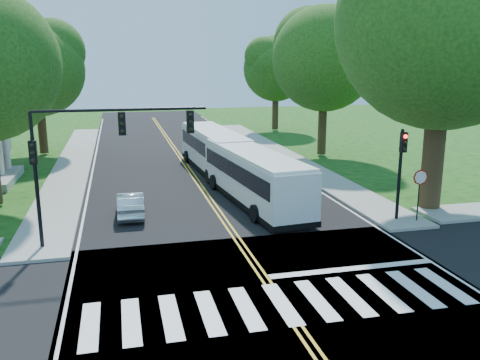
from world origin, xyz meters
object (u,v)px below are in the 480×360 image
object	(u,v)px
signal_ne	(401,162)
suv	(288,180)
hatchback	(130,204)
bus_follow	(214,150)
dark_sedan	(260,157)
bus_lead	(254,176)
signal_nw	(94,144)

from	to	relation	value
signal_ne	suv	size ratio (longest dim) A/B	0.85
hatchback	suv	size ratio (longest dim) A/B	0.72
bus_follow	hatchback	world-z (taller)	bus_follow
bus_follow	dark_sedan	world-z (taller)	bus_follow
bus_lead	dark_sedan	xyz separation A→B (m)	(3.26, 10.08, -0.92)
signal_nw	bus_follow	bearing A→B (deg)	61.13
bus_follow	hatchback	bearing A→B (deg)	53.99
dark_sedan	signal_nw	bearing A→B (deg)	47.48
signal_nw	signal_ne	world-z (taller)	signal_nw
signal_nw	dark_sedan	xyz separation A→B (m)	(11.38, 15.08, -3.77)
signal_ne	dark_sedan	world-z (taller)	signal_ne
signal_nw	bus_lead	xyz separation A→B (m)	(8.11, 4.99, -2.84)
hatchback	suv	xyz separation A→B (m)	(9.38, 2.84, 0.11)
hatchback	dark_sedan	world-z (taller)	hatchback
bus_lead	bus_follow	xyz separation A→B (m)	(-0.57, 8.69, 0.03)
bus_lead	hatchback	bearing A→B (deg)	2.12
bus_follow	dark_sedan	xyz separation A→B (m)	(3.83, 1.39, -0.95)
bus_lead	suv	world-z (taller)	bus_lead
bus_follow	signal_nw	bearing A→B (deg)	57.64
signal_ne	dark_sedan	bearing A→B (deg)	100.08
dark_sedan	suv	bearing A→B (deg)	80.36
hatchback	dark_sedan	xyz separation A→B (m)	(9.98, 11.04, -0.01)
signal_ne	signal_nw	bearing A→B (deg)	-179.95
signal_nw	bus_lead	size ratio (longest dim) A/B	0.63
signal_ne	bus_follow	xyz separation A→B (m)	(-6.51, 13.67, -1.40)
suv	signal_nw	bearing A→B (deg)	51.45
signal_nw	bus_follow	world-z (taller)	signal_nw
signal_nw	suv	size ratio (longest dim) A/B	1.38
bus_follow	signal_ne	bearing A→B (deg)	111.97
bus_follow	suv	size ratio (longest dim) A/B	2.23
bus_lead	dark_sedan	size ratio (longest dim) A/B	2.74
signal_ne	hatchback	size ratio (longest dim) A/B	1.19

